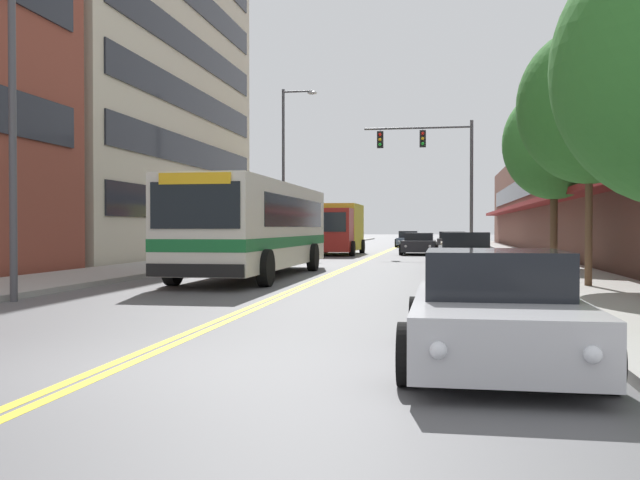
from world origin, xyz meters
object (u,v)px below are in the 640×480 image
at_px(car_silver_parked_right_foreground, 495,311).
at_px(traffic_signal_mast, 436,161).
at_px(box_truck, 338,228).
at_px(street_lamp_left_far, 287,159).
at_px(city_bus, 257,224).
at_px(car_champagne_parked_right_far, 457,246).
at_px(car_charcoal_moving_second, 419,244).
at_px(street_lamp_left_near, 23,56).
at_px(car_black_parked_right_end, 465,254).
at_px(car_navy_parked_left_near, 299,244).
at_px(car_slate_blue_moving_lead, 408,240).
at_px(street_tree_right_far, 554,144).
at_px(fire_hydrant, 544,273).
at_px(street_tree_right_mid, 589,106).
at_px(car_dark_grey_parked_right_mid, 452,242).

xyz_separation_m(car_silver_parked_right_foreground, traffic_signal_mast, (-0.94, 31.05, 4.63)).
height_order(box_truck, street_lamp_left_far, street_lamp_left_far).
height_order(city_bus, car_champagne_parked_right_far, city_bus).
relative_size(city_bus, car_charcoal_moving_second, 2.48).
bearing_deg(street_lamp_left_near, street_lamp_left_far, 90.04).
xyz_separation_m(car_black_parked_right_end, street_lamp_left_near, (-9.50, -11.88, 4.52)).
distance_m(city_bus, box_truck, 18.85).
height_order(street_lamp_left_near, street_lamp_left_far, street_lamp_left_far).
bearing_deg(car_navy_parked_left_near, car_charcoal_moving_second, 22.11).
xyz_separation_m(car_charcoal_moving_second, street_lamp_left_far, (-7.37, -2.44, 4.87)).
distance_m(car_black_parked_right_end, box_truck, 17.00).
height_order(car_navy_parked_left_near, traffic_signal_mast, traffic_signal_mast).
bearing_deg(car_black_parked_right_end, car_slate_blue_moving_lead, 96.15).
height_order(traffic_signal_mast, street_tree_right_far, traffic_signal_mast).
bearing_deg(street_tree_right_far, fire_hydrant, -99.47).
xyz_separation_m(street_lamp_left_near, street_tree_right_mid, (12.26, 4.68, -0.60)).
relative_size(car_black_parked_right_end, street_tree_right_far, 0.69).
height_order(street_lamp_left_far, street_tree_right_mid, street_lamp_left_far).
distance_m(car_champagne_parked_right_far, street_lamp_left_near, 28.48).
distance_m(street_lamp_left_far, fire_hydrant, 25.81).
bearing_deg(street_lamp_left_far, fire_hydrant, -64.23).
distance_m(car_silver_parked_right_foreground, car_charcoal_moving_second, 33.73).
bearing_deg(fire_hydrant, street_tree_right_mid, 51.04).
height_order(car_champagne_parked_right_far, traffic_signal_mast, traffic_signal_mast).
xyz_separation_m(car_navy_parked_left_near, car_champagne_parked_right_far, (8.76, 0.76, -0.09)).
height_order(car_silver_parked_right_foreground, car_slate_blue_moving_lead, car_silver_parked_right_foreground).
bearing_deg(traffic_signal_mast, car_champagne_parked_right_far, 31.41).
bearing_deg(street_lamp_left_far, car_silver_parked_right_foreground, -73.38).
bearing_deg(street_lamp_left_near, car_navy_parked_left_near, 88.36).
bearing_deg(fire_hydrant, street_tree_right_far, 80.53).
bearing_deg(car_dark_grey_parked_right_mid, car_champagne_parked_right_far, -88.78).
xyz_separation_m(city_bus, fire_hydrant, (8.22, -5.46, -1.14)).
distance_m(car_dark_grey_parked_right_mid, car_champagne_parked_right_far, 7.76).
height_order(car_black_parked_right_end, car_slate_blue_moving_lead, car_black_parked_right_end).
bearing_deg(street_tree_right_mid, fire_hydrant, -128.96).
relative_size(traffic_signal_mast, street_tree_right_mid, 1.16).
height_order(car_navy_parked_left_near, car_slate_blue_moving_lead, car_navy_parked_left_near).
bearing_deg(fire_hydrant, street_lamp_left_far, 115.77).
height_order(car_champagne_parked_right_far, street_tree_right_mid, street_tree_right_mid).
distance_m(car_dark_grey_parked_right_mid, traffic_signal_mast, 9.67).
bearing_deg(car_charcoal_moving_second, street_lamp_left_far, -161.68).
bearing_deg(street_lamp_left_near, traffic_signal_mast, 72.01).
relative_size(car_dark_grey_parked_right_mid, street_lamp_left_far, 0.48).
relative_size(car_navy_parked_left_near, street_tree_right_mid, 0.70).
bearing_deg(street_tree_right_far, car_silver_parked_right_foreground, -100.32).
bearing_deg(box_truck, car_slate_blue_moving_lead, 79.20).
relative_size(car_dark_grey_parked_right_mid, car_charcoal_moving_second, 0.97).
bearing_deg(car_charcoal_moving_second, traffic_signal_mast, -68.79).
xyz_separation_m(traffic_signal_mast, street_tree_right_mid, (3.89, -21.09, -0.66)).
distance_m(car_silver_parked_right_foreground, car_black_parked_right_end, 17.17).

